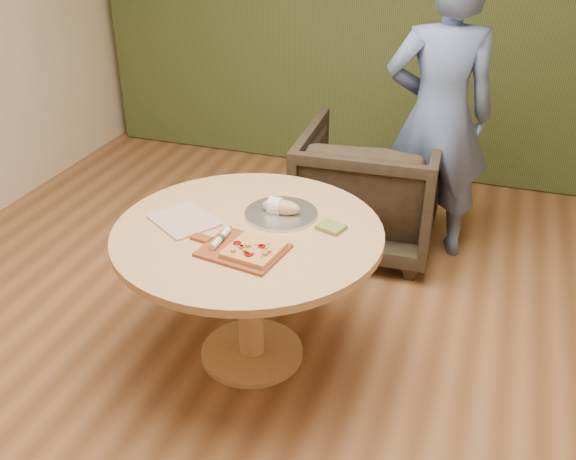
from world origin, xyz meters
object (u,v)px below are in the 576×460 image
Objects in this scene: flatbread_pizza at (253,250)px; cutlery_roll at (221,238)px; pedestal_table at (249,255)px; serving_tray at (281,214)px; bread_roll at (279,207)px; pizza_paddle at (241,250)px; armchair at (370,183)px; person_standing at (439,117)px.

cutlery_roll is (-0.18, 0.04, 0.00)m from flatbread_pizza.
pedestal_table is 3.58× the size of serving_tray.
bread_roll is (-0.02, 0.39, 0.02)m from flatbread_pizza.
serving_tray is at bearing 91.51° from flatbread_pizza.
pizza_paddle is 0.52× the size of armchair.
flatbread_pizza is at bearing -87.19° from bread_roll.
pizza_paddle is 0.07m from flatbread_pizza.
pedestal_table is at bearing 112.98° from pizza_paddle.
pizza_paddle is 0.25× the size of person_standing.
serving_tray is at bearing 48.92° from person_standing.
serving_tray is (0.05, 0.38, -0.00)m from pizza_paddle.
cutlery_roll is 0.56× the size of serving_tray.
person_standing is (0.69, 1.38, 0.31)m from pedestal_table.
serving_tray is at bearing 91.15° from pizza_paddle.
bread_roll is at bearing 76.59° from armchair.
pedestal_table is 2.73× the size of pizza_paddle.
cutlery_roll is 0.22× the size of armchair.
pizza_paddle is at bearing -13.49° from cutlery_roll.
flatbread_pizza reaches higher than cutlery_roll.
flatbread_pizza is 0.14× the size of person_standing.
pizza_paddle is at bearing -96.77° from bread_roll.
serving_tray is (0.16, 0.35, -0.02)m from cutlery_roll.
pedestal_table is 1.42× the size of armchair.
pedestal_table is 0.25m from pizza_paddle.
armchair is at bearing 82.66° from flatbread_pizza.
cutlery_roll is at bearing -115.26° from serving_tray.
pedestal_table is 0.29m from flatbread_pizza.
armchair is at bearing 76.60° from cutlery_roll.
pedestal_table is 0.25m from cutlery_roll.
bread_roll is at bearing 48.58° from person_standing.
bread_roll is at bearing 92.48° from pizza_paddle.
flatbread_pizza is (0.11, -0.21, 0.17)m from pedestal_table.
serving_tray is at bearing 77.02° from armchair.
armchair is (0.21, 1.14, -0.31)m from serving_tray.
pizza_paddle is at bearing 52.88° from person_standing.
bread_roll is at bearing 66.59° from cutlery_roll.
bread_roll is at bearing 63.35° from pedestal_table.
flatbread_pizza is 0.39m from bread_roll.
pizza_paddle is (0.05, -0.19, 0.15)m from pedestal_table.
serving_tray is at bearing -0.00° from bread_roll.
armchair reaches higher than cutlery_roll.
pedestal_table is at bearing 69.59° from cutlery_roll.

